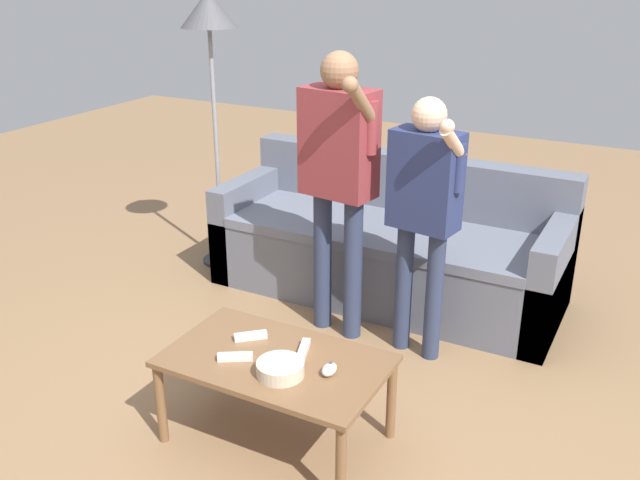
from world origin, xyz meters
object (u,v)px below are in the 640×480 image
object	(u,v)px
floor_lamp	(209,29)
game_remote_wand_near	(235,357)
player_center	(338,165)
game_remote_nunchuk	(329,369)
player_right	(424,200)
coffee_table	(276,368)
game_remote_wand_far	(251,336)
couch	(390,247)
game_remote_wand_spare	(304,349)
snack_bowl	(280,369)

from	to	relation	value
floor_lamp	game_remote_wand_near	world-z (taller)	floor_lamp
player_center	game_remote_wand_near	size ratio (longest dim) A/B	10.77
game_remote_nunchuk	floor_lamp	world-z (taller)	floor_lamp
game_remote_nunchuk	player_right	size ratio (longest dim) A/B	0.06
player_right	game_remote_nunchuk	bearing A→B (deg)	-91.29
coffee_table	player_center	distance (m)	1.21
game_remote_wand_far	couch	bearing A→B (deg)	88.42
game_remote_wand_far	game_remote_wand_spare	size ratio (longest dim) A/B	0.88
game_remote_nunchuk	game_remote_wand_spare	distance (m)	0.21
player_center	player_right	bearing A→B (deg)	-0.91
player_right	game_remote_wand_near	world-z (taller)	player_right
game_remote_wand_near	game_remote_wand_far	xyz separation A→B (m)	(-0.04, 0.18, 0.00)
snack_bowl	player_right	xyz separation A→B (m)	(0.20, 1.10, 0.44)
game_remote_wand_far	coffee_table	bearing A→B (deg)	-25.57
floor_lamp	game_remote_wand_near	size ratio (longest dim) A/B	12.36
couch	player_center	distance (m)	0.94
coffee_table	player_right	size ratio (longest dim) A/B	0.68
player_center	snack_bowl	bearing A→B (deg)	-75.26
game_remote_nunchuk	game_remote_wand_near	distance (m)	0.42
couch	game_remote_wand_spare	distance (m)	1.56
floor_lamp	snack_bowl	bearing A→B (deg)	-47.78
game_remote_nunchuk	game_remote_wand_spare	bearing A→B (deg)	150.48
player_center	game_remote_wand_spare	world-z (taller)	player_center
coffee_table	game_remote_nunchuk	xyz separation A→B (m)	(0.26, 0.00, 0.07)
game_remote_wand_near	game_remote_nunchuk	bearing A→B (deg)	12.54
game_remote_wand_far	player_right	bearing A→B (deg)	62.68
snack_bowl	game_remote_nunchuk	bearing A→B (deg)	28.96
player_right	game_remote_wand_spare	distance (m)	1.03
player_center	game_remote_wand_near	world-z (taller)	player_center
couch	floor_lamp	size ratio (longest dim) A/B	1.19
coffee_table	snack_bowl	size ratio (longest dim) A/B	4.77
snack_bowl	player_center	xyz separation A→B (m)	(-0.29, 1.11, 0.55)
game_remote_wand_near	couch	bearing A→B (deg)	89.86
game_remote_wand_near	game_remote_wand_spare	size ratio (longest dim) A/B	0.97
coffee_table	game_remote_wand_far	bearing A→B (deg)	154.43
player_center	floor_lamp	bearing A→B (deg)	156.84
game_remote_nunchuk	player_center	world-z (taller)	player_center
player_right	game_remote_wand_far	world-z (taller)	player_right
floor_lamp	game_remote_wand_far	xyz separation A→B (m)	(1.19, -1.42, -1.17)
couch	snack_bowl	distance (m)	1.75
couch	floor_lamp	distance (m)	1.79
floor_lamp	player_right	distance (m)	1.88
couch	game_remote_wand_far	size ratio (longest dim) A/B	16.13
snack_bowl	player_right	size ratio (longest dim) A/B	0.14
game_remote_wand_spare	coffee_table	bearing A→B (deg)	-129.69
game_remote_wand_near	game_remote_wand_far	distance (m)	0.18
floor_lamp	player_right	bearing A→B (deg)	-16.99
coffee_table	player_right	bearing A→B (deg)	74.07
snack_bowl	game_remote_wand_far	xyz separation A→B (m)	(-0.27, 0.19, -0.01)
game_remote_nunchuk	floor_lamp	distance (m)	2.51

